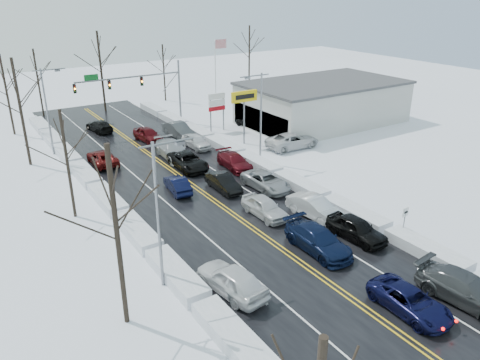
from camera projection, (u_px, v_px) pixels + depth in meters
ground at (244, 222)px, 35.45m from camera, size 160.00×160.00×0.00m
road_surface at (231, 212)px, 37.00m from camera, size 14.00×84.00×0.01m
snow_bank_left at (140, 239)px, 33.19m from camera, size 1.58×72.00×0.80m
snow_bank_right at (304, 191)px, 40.81m from camera, size 1.58×72.00×0.80m
traffic_signal_mast at (142, 84)px, 56.75m from camera, size 13.28×0.39×8.00m
tires_plus_sign at (244, 100)px, 51.18m from camera, size 3.20×0.34×6.00m
used_vehicles_sign at (217, 104)px, 56.48m from camera, size 2.20×0.22×4.65m
speed_limit_sign at (405, 217)px, 32.73m from camera, size 0.55×0.09×2.35m
flagpole at (216, 70)px, 64.01m from camera, size 1.87×1.20×10.00m
dealership_building at (323, 102)px, 60.39m from camera, size 20.40×12.40×5.30m
streetlight_ne at (259, 111)px, 45.31m from camera, size 3.20×0.25×9.00m
streetlight_sw at (160, 204)px, 26.15m from camera, size 3.20×0.25×9.00m
streetlight_nw at (48, 105)px, 47.83m from camera, size 3.20×0.25×9.00m
tree_left_b at (114, 203)px, 22.34m from camera, size 4.00×4.00×10.00m
tree_left_c at (64, 144)px, 34.09m from camera, size 3.40×3.40×8.50m
tree_left_d at (17, 92)px, 44.05m from camera, size 4.20×4.20×10.50m
tree_left_e at (4, 79)px, 53.81m from camera, size 3.80×3.80×9.50m
tree_far_b at (36, 70)px, 61.78m from camera, size 3.60×3.60×9.00m
tree_far_c at (100, 56)px, 63.70m from camera, size 4.40×4.40×11.00m
tree_far_d at (163, 62)px, 70.55m from camera, size 3.40×3.40×8.50m
tree_far_e at (249, 45)px, 78.42m from camera, size 4.20×4.20×10.50m
queued_car_2 at (408, 311)px, 25.80m from camera, size 2.33×4.89×1.35m
queued_car_3 at (317, 250)px, 31.74m from camera, size 2.33×5.55×1.60m
queued_car_4 at (264, 216)px, 36.47m from camera, size 1.89×4.51×1.52m
queued_car_5 at (223, 190)px, 41.06m from camera, size 1.61×4.35×1.42m
queued_car_6 at (188, 168)px, 45.92m from camera, size 2.72×5.58×1.53m
queued_car_7 at (174, 158)px, 48.67m from camera, size 2.77×6.06×1.72m
queued_car_8 at (149, 141)px, 53.92m from camera, size 2.41×4.84×1.58m
queued_car_11 at (464, 301)px, 26.59m from camera, size 2.94×5.93×1.66m
queued_car_12 at (356, 239)px, 33.19m from camera, size 2.18×4.79×1.59m
queued_car_13 at (314, 217)px, 36.32m from camera, size 2.19×5.02×1.60m
queued_car_14 at (266, 189)px, 41.33m from camera, size 2.61×5.24×1.42m
queued_car_15 at (235, 168)px, 45.93m from camera, size 2.34×5.08×1.44m
queued_car_16 at (196, 148)px, 51.67m from camera, size 1.91×4.39×1.47m
queued_car_17 at (179, 137)px, 55.29m from camera, size 2.09×5.31×1.72m
oncoming_car_0 at (178, 192)px, 40.73m from camera, size 1.95×4.24×1.35m
oncoming_car_1 at (103, 164)px, 46.94m from camera, size 2.54×5.13×1.40m
oncoming_car_2 at (100, 131)px, 57.53m from camera, size 2.47×4.99×1.39m
oncoming_car_3 at (232, 292)px, 27.45m from camera, size 2.68×5.22×1.70m
parked_car_0 at (292, 148)px, 51.67m from camera, size 6.22×3.10×1.69m
parked_car_1 at (287, 134)px, 56.38m from camera, size 2.10×5.16×1.49m
parked_car_2 at (251, 127)px, 59.14m from camera, size 2.36×4.66×1.52m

